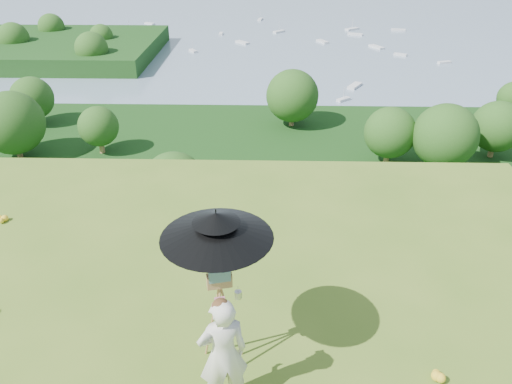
# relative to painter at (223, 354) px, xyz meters

# --- Properties ---
(forest_slope) EXTENTS (140.00, 56.00, 22.00)m
(forest_slope) POSITION_rel_painter_xyz_m (-0.74, 34.86, -29.80)
(forest_slope) COLOR #10350E
(forest_slope) RESTS_ON bay_water
(shoreline_tier) EXTENTS (170.00, 28.00, 8.00)m
(shoreline_tier) POSITION_rel_painter_xyz_m (-0.74, 74.86, -36.80)
(shoreline_tier) COLOR #72675B
(shoreline_tier) RESTS_ON bay_water
(bay_water) EXTENTS (700.00, 700.00, 0.00)m
(bay_water) POSITION_rel_painter_xyz_m (-0.74, 239.86, -34.80)
(bay_water) COLOR slate
(bay_water) RESTS_ON ground
(peninsula) EXTENTS (90.00, 60.00, 12.00)m
(peninsula) POSITION_rel_painter_xyz_m (-75.74, 154.86, -29.80)
(peninsula) COLOR #10350E
(peninsula) RESTS_ON bay_water
(slope_trees) EXTENTS (110.00, 50.00, 6.00)m
(slope_trees) POSITION_rel_painter_xyz_m (-0.74, 34.86, -15.80)
(slope_trees) COLOR #235118
(slope_trees) RESTS_ON forest_slope
(harbor_town) EXTENTS (110.00, 22.00, 5.00)m
(harbor_town) POSITION_rel_painter_xyz_m (-0.74, 74.86, -30.30)
(harbor_town) COLOR silver
(harbor_town) RESTS_ON shoreline_tier
(moored_boats) EXTENTS (140.00, 140.00, 0.70)m
(moored_boats) POSITION_rel_painter_xyz_m (-13.24, 160.86, -34.45)
(moored_boats) COLOR silver
(moored_boats) RESTS_ON bay_water
(painter) EXTENTS (0.67, 0.54, 1.60)m
(painter) POSITION_rel_painter_xyz_m (0.00, 0.00, 0.00)
(painter) COLOR beige
(painter) RESTS_ON ground
(field_easel) EXTENTS (0.73, 0.73, 1.59)m
(field_easel) POSITION_rel_painter_xyz_m (-0.08, 0.61, -0.00)
(field_easel) COLOR #95633E
(field_easel) RESTS_ON ground
(sun_umbrella) EXTENTS (1.75, 1.75, 1.03)m
(sun_umbrella) POSITION_rel_painter_xyz_m (-0.09, 0.64, 1.03)
(sun_umbrella) COLOR black
(sun_umbrella) RESTS_ON field_easel
(painter_cap) EXTENTS (0.24, 0.27, 0.10)m
(painter_cap) POSITION_rel_painter_xyz_m (0.00, 0.00, 0.75)
(painter_cap) COLOR #C26A7B
(painter_cap) RESTS_ON painter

